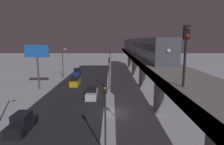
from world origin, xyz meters
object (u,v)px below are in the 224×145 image
object	(u,v)px
sedan_blue	(77,72)
traffic_light_far	(110,58)
rail_signal	(186,45)
sedan_yellow	(75,82)
subway_train	(137,45)
traffic_light_near	(105,108)
commercial_billboard	(37,55)
sedan_black	(22,123)
traffic_light_mid	(109,69)
sedan_white	(92,93)

from	to	relation	value
sedan_blue	traffic_light_far	world-z (taller)	traffic_light_far
rail_signal	sedan_yellow	world-z (taller)	rail_signal
subway_train	traffic_light_near	bearing A→B (deg)	78.44
rail_signal	traffic_light_far	world-z (taller)	rail_signal
traffic_light_near	traffic_light_far	world-z (taller)	same
sedan_blue	commercial_billboard	distance (m)	17.57
sedan_blue	traffic_light_near	distance (m)	39.31
subway_train	sedan_yellow	bearing A→B (deg)	29.97
sedan_black	commercial_billboard	xyz separation A→B (m)	(4.89, -17.83, 6.04)
sedan_blue	traffic_light_mid	xyz separation A→B (m)	(-9.30, 15.74, 3.40)
rail_signal	traffic_light_near	size ratio (longest dim) A/B	0.62
traffic_light_near	commercial_billboard	world-z (taller)	commercial_billboard
traffic_light_far	sedan_black	bearing A→B (deg)	76.96
sedan_white	traffic_light_far	xyz separation A→B (m)	(-2.90, -28.00, 3.40)
subway_train	sedan_blue	world-z (taller)	subway_train
rail_signal	sedan_white	world-z (taller)	rail_signal
traffic_light_far	rail_signal	bearing A→B (deg)	96.34
sedan_black	traffic_light_near	size ratio (longest dim) A/B	0.71
sedan_white	traffic_light_far	distance (m)	28.36
sedan_white	sedan_yellow	world-z (taller)	same
sedan_black	traffic_light_far	xyz separation A→B (m)	(-9.30, -40.15, 3.41)
sedan_blue	traffic_light_mid	distance (m)	18.59
traffic_light_mid	traffic_light_near	bearing A→B (deg)	90.00
traffic_light_near	traffic_light_far	distance (m)	44.61
sedan_white	traffic_light_near	xyz separation A→B (m)	(-2.90, 16.61, 3.40)
sedan_blue	rail_signal	bearing A→B (deg)	109.60
sedan_blue	traffic_light_far	bearing A→B (deg)	-144.76
sedan_yellow	traffic_light_far	size ratio (longest dim) A/B	0.67
traffic_light_far	sedan_white	bearing A→B (deg)	84.09
traffic_light_mid	traffic_light_far	xyz separation A→B (m)	(0.00, -22.31, 0.00)
subway_train	sedan_yellow	distance (m)	18.39
sedan_white	traffic_light_mid	bearing A→B (deg)	63.02
sedan_blue	traffic_light_far	size ratio (longest dim) A/B	0.63
sedan_black	traffic_light_near	world-z (taller)	traffic_light_near
subway_train	sedan_blue	distance (m)	18.45
sedan_yellow	traffic_light_far	distance (m)	20.67
rail_signal	traffic_light_near	world-z (taller)	rail_signal
sedan_yellow	subway_train	bearing A→B (deg)	-150.03
traffic_light_mid	sedan_black	bearing A→B (deg)	62.47
sedan_white	traffic_light_near	world-z (taller)	traffic_light_near
traffic_light_near	traffic_light_mid	world-z (taller)	same
sedan_blue	sedan_yellow	bearing A→B (deg)	98.27
traffic_light_near	traffic_light_mid	distance (m)	22.31
sedan_blue	sedan_black	bearing A→B (deg)	90.00
sedan_yellow	traffic_light_near	world-z (taller)	traffic_light_near
rail_signal	traffic_light_mid	size ratio (longest dim) A/B	0.62
subway_train	commercial_billboard	distance (m)	24.23
traffic_light_mid	rail_signal	bearing A→B (deg)	101.83
traffic_light_far	commercial_billboard	world-z (taller)	commercial_billboard
sedan_yellow	traffic_light_far	xyz separation A→B (m)	(-7.50, -18.96, 3.40)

